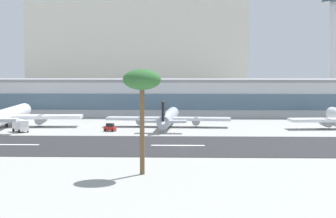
{
  "coord_description": "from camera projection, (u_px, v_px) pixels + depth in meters",
  "views": [
    {
      "loc": [
        0.99,
        -127.06,
        17.88
      ],
      "look_at": [
        -4.83,
        50.61,
        4.57
      ],
      "focal_mm": 61.8,
      "sensor_mm": 36.0,
      "label": 1
    }
  ],
  "objects": [
    {
      "name": "distant_hotel_block",
      "position": [
        139.0,
        52.0,
        304.99
      ],
      "size": [
        111.2,
        39.84,
        49.92
      ],
      "primitive_type": "cube",
      "color": "beige",
      "rests_on": "ground_plane"
    },
    {
      "name": "terminal_building",
      "position": [
        177.0,
        97.0,
        209.76
      ],
      "size": [
        149.26,
        22.26,
        13.12
      ],
      "color": "#B7BABC",
      "rests_on": "ground_plane"
    },
    {
      "name": "service_box_truck_1",
      "position": [
        20.0,
        125.0,
        156.32
      ],
      "size": [
        5.59,
        6.2,
        3.25
      ],
      "rotation": [
        0.0,
        0.0,
        2.24
      ],
      "color": "white",
      "rests_on": "ground_plane"
    },
    {
      "name": "runway_strip",
      "position": [
        182.0,
        146.0,
        129.4
      ],
      "size": [
        800.0,
        33.73,
        0.08
      ],
      "primitive_type": "cube",
      "color": "#262628",
      "rests_on": "ground_plane"
    },
    {
      "name": "runway_centreline_dash_3",
      "position": [
        13.0,
        145.0,
        130.65
      ],
      "size": [
        12.0,
        1.2,
        0.01
      ],
      "primitive_type": "cube",
      "color": "white",
      "rests_on": "runway_strip"
    },
    {
      "name": "airliner_black_tail_gate_1",
      "position": [
        168.0,
        118.0,
        168.55
      ],
      "size": [
        36.5,
        40.53,
        8.45
      ],
      "rotation": [
        0.0,
        0.0,
        1.52
      ],
      "color": "silver",
      "rests_on": "ground_plane"
    },
    {
      "name": "runway_centreline_dash_4",
      "position": [
        178.0,
        145.0,
        129.43
      ],
      "size": [
        12.0,
        1.2,
        0.01
      ],
      "primitive_type": "cube",
      "color": "white",
      "rests_on": "runway_strip"
    },
    {
      "name": "service_baggage_tug_0",
      "position": [
        110.0,
        128.0,
        157.8
      ],
      "size": [
        3.56,
        2.76,
        2.2
      ],
      "rotation": [
        0.0,
        0.0,
        2.78
      ],
      "color": "#B2231E",
      "rests_on": "ground_plane"
    },
    {
      "name": "airliner_navy_tail_gate_0",
      "position": [
        7.0,
        116.0,
        168.75
      ],
      "size": [
        43.82,
        48.89,
        10.2
      ],
      "rotation": [
        0.0,
        0.0,
        1.63
      ],
      "color": "white",
      "rests_on": "ground_plane"
    },
    {
      "name": "palm_tree_0",
      "position": [
        142.0,
        83.0,
        94.27
      ],
      "size": [
        6.28,
        6.28,
        17.39
      ],
      "color": "brown",
      "rests_on": "ground_plane"
    },
    {
      "name": "ground_plane",
      "position": [
        182.0,
        147.0,
        128.01
      ],
      "size": [
        1400.0,
        1400.0,
        0.0
      ],
      "primitive_type": "plane",
      "color": "#9E9E99"
    }
  ]
}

